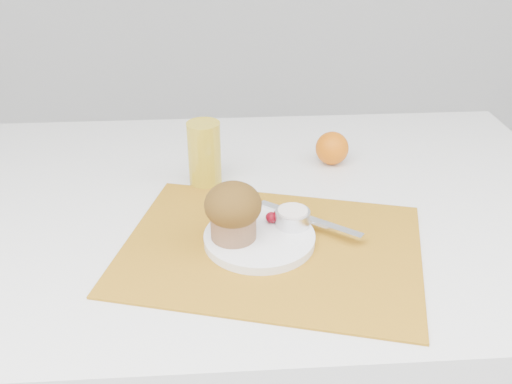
{
  "coord_description": "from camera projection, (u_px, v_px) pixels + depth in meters",
  "views": [
    {
      "loc": [
        -0.07,
        -0.84,
        1.27
      ],
      "look_at": [
        -0.01,
        -0.01,
        0.8
      ],
      "focal_mm": 40.0,
      "sensor_mm": 36.0,
      "label": 1
    }
  ],
  "objects": [
    {
      "name": "placemat",
      "position": [
        271.0,
        248.0,
        0.9
      ],
      "size": [
        0.53,
        0.45,
        0.0
      ],
      "primitive_type": "cube",
      "rotation": [
        0.0,
        0.0,
        -0.27
      ],
      "color": "#B07418",
      "rests_on": "table"
    },
    {
      "name": "butter_knife",
      "position": [
        309.0,
        219.0,
        0.94
      ],
      "size": [
        0.16,
        0.13,
        0.0
      ],
      "primitive_type": "cube",
      "rotation": [
        0.0,
        0.0,
        -0.65
      ],
      "color": "white",
      "rests_on": "plate"
    },
    {
      "name": "juice_glass",
      "position": [
        204.0,
        154.0,
        1.06
      ],
      "size": [
        0.06,
        0.06,
        0.12
      ],
      "primitive_type": "cylinder",
      "rotation": [
        0.0,
        0.0,
        0.03
      ],
      "color": "gold",
      "rests_on": "table"
    },
    {
      "name": "muffin",
      "position": [
        233.0,
        210.0,
        0.87
      ],
      "size": [
        0.09,
        0.09,
        0.09
      ],
      "color": "#906546",
      "rests_on": "plate"
    },
    {
      "name": "ramekin",
      "position": [
        293.0,
        218.0,
        0.92
      ],
      "size": [
        0.06,
        0.06,
        0.02
      ],
      "primitive_type": "cylinder",
      "rotation": [
        0.0,
        0.0,
        -0.1
      ],
      "color": "silver",
      "rests_on": "plate"
    },
    {
      "name": "raspberry_far",
      "position": [
        280.0,
        215.0,
        0.93
      ],
      "size": [
        0.02,
        0.02,
        0.02
      ],
      "primitive_type": "ellipsoid",
      "color": "#540402",
      "rests_on": "plate"
    },
    {
      "name": "table",
      "position": [
        258.0,
        353.0,
        1.21
      ],
      "size": [
        1.2,
        0.8,
        0.75
      ],
      "primitive_type": "cube",
      "color": "white",
      "rests_on": "ground"
    },
    {
      "name": "raspberry_near",
      "position": [
        272.0,
        217.0,
        0.93
      ],
      "size": [
        0.02,
        0.02,
        0.02
      ],
      "primitive_type": "ellipsoid",
      "color": "#58020C",
      "rests_on": "plate"
    },
    {
      "name": "cream",
      "position": [
        293.0,
        211.0,
        0.91
      ],
      "size": [
        0.06,
        0.06,
        0.01
      ],
      "primitive_type": "cylinder",
      "rotation": [
        0.0,
        0.0,
        -0.2
      ],
      "color": "white",
      "rests_on": "ramekin"
    },
    {
      "name": "plate",
      "position": [
        259.0,
        238.0,
        0.9
      ],
      "size": [
        0.2,
        0.2,
        0.01
      ],
      "primitive_type": "cylinder",
      "rotation": [
        0.0,
        0.0,
        0.15
      ],
      "color": "white",
      "rests_on": "placemat"
    },
    {
      "name": "orange",
      "position": [
        332.0,
        148.0,
        1.14
      ],
      "size": [
        0.07,
        0.07,
        0.07
      ],
      "primitive_type": "sphere",
      "color": "orange",
      "rests_on": "table"
    }
  ]
}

